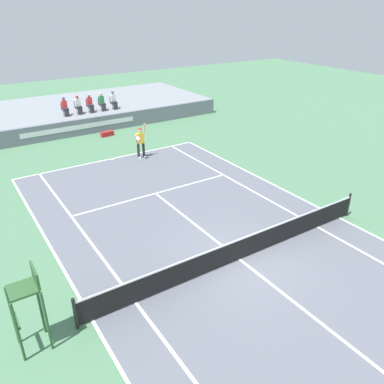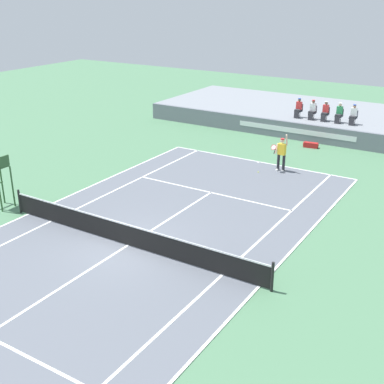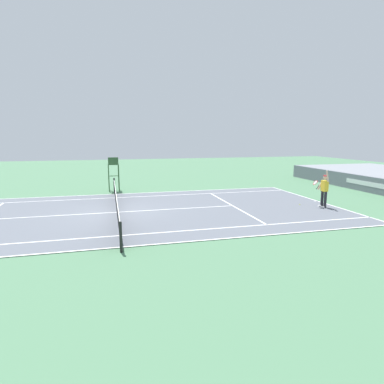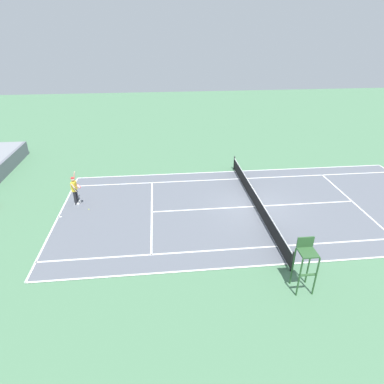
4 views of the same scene
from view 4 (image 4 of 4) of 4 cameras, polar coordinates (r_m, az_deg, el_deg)
name	(u,v)px [view 4 (image 4 of 4)]	position (r m, az deg, el deg)	size (l,w,h in m)	color
ground_plane	(255,207)	(20.48, 11.06, -2.57)	(80.00, 80.00, 0.00)	#4C7A56
court	(255,207)	(20.48, 11.06, -2.55)	(11.08, 23.88, 0.03)	slate
net	(256,199)	(20.23, 11.19, -1.29)	(11.98, 0.10, 1.07)	black
tennis_player	(75,190)	(21.28, -20.05, 0.41)	(0.79, 0.62, 2.08)	#232328
tennis_ball	(89,209)	(20.75, -17.80, -2.94)	(0.07, 0.07, 0.07)	#D1E533
umpire_chair	(306,259)	(14.24, 19.49, -11.10)	(0.77, 0.77, 2.44)	#2D562D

